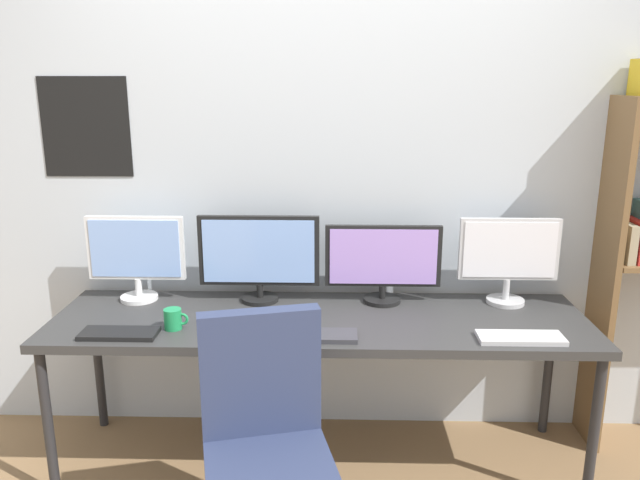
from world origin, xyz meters
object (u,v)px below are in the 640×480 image
Objects in this scene: office_chair at (267,477)px; keyboard_center at (318,336)px; monitor_far_right at (509,256)px; monitor_center_left at (259,255)px; monitor_far_left at (136,254)px; keyboard_left at (119,333)px; computer_mouse at (227,331)px; coffee_mug at (173,319)px; desk at (320,327)px; keyboard_right at (521,338)px; monitor_center_right at (383,261)px.

office_chair is 3.04× the size of keyboard_center.
monitor_center_left is at bearing 180.00° from monitor_far_right.
keyboard_left is (0.05, -0.44, -0.22)m from monitor_far_left.
computer_mouse is (-0.22, 0.49, 0.35)m from office_chair.
office_chair is 1.71× the size of monitor_center_left.
keyboard_center is at bearing -7.29° from coffee_mug.
monitor_far_right is at bearing -0.00° from monitor_far_left.
computer_mouse is 0.25m from coffee_mug.
office_chair is 2.10× the size of monitor_far_right.
desk is 7.43× the size of keyboard_center.
coffee_mug is at bearing 172.71° from keyboard_center.
office_chair is 0.64m from computer_mouse.
monitor_far_left is (-0.89, 0.21, 0.28)m from desk.
computer_mouse is (0.51, -0.42, -0.21)m from monitor_far_left.
desk is 5.18× the size of monitor_far_left.
desk is 0.87m from keyboard_right.
monitor_far_right is (1.06, 0.91, 0.57)m from office_chair.
monitor_far_right is (1.78, -0.00, 0.00)m from monitor_far_left.
coffee_mug is (-0.63, -0.15, 0.09)m from desk.
keyboard_center is 0.84m from keyboard_right.
computer_mouse is at bearing -12.79° from coffee_mug.
monitor_far_right is 1.46× the size of keyboard_left.
keyboard_left is at bearing -176.82° from computer_mouse.
monitor_far_right is 1.02m from keyboard_center.
coffee_mug is at bearing -158.63° from monitor_center_right.
coffee_mug is (-0.93, -0.36, -0.16)m from monitor_center_right.
keyboard_left is (-0.67, 0.46, 0.35)m from office_chair.
keyboard_left is 0.91× the size of keyboard_right.
keyboard_left is at bearing -159.24° from coffee_mug.
keyboard_left is 0.84m from keyboard_center.
monitor_far_right reaches higher than coffee_mug.
keyboard_center is (0.89, -0.44, -0.22)m from monitor_far_left.
keyboard_center is at bearing 0.00° from keyboard_left.
monitor_center_left is at bearing 123.89° from keyboard_center.
computer_mouse is at bearing 176.25° from keyboard_center.
office_chair is at bearing -117.27° from monitor_center_right.
monitor_center_right is 5.76× the size of computer_mouse.
office_chair is 3.08× the size of keyboard_left.
keyboard_center is at bearing 69.87° from office_chair.
keyboard_right is at bearing -39.17° from monitor_center_right.
monitor_far_left is 1.46× the size of keyboard_left.
monitor_far_left reaches higher than office_chair.
monitor_far_left is (-0.72, 0.91, 0.57)m from office_chair.
keyboard_left is at bearing 145.27° from office_chair.
monitor_far_right is 1.36m from computer_mouse.
keyboard_center is at bearing 180.00° from keyboard_right.
monitor_center_right is at bearing 62.73° from office_chair.
coffee_mug is at bearing -53.96° from monitor_far_left.
office_chair is 1.17m from keyboard_right.
keyboard_left is (-1.73, -0.44, -0.23)m from monitor_far_right.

